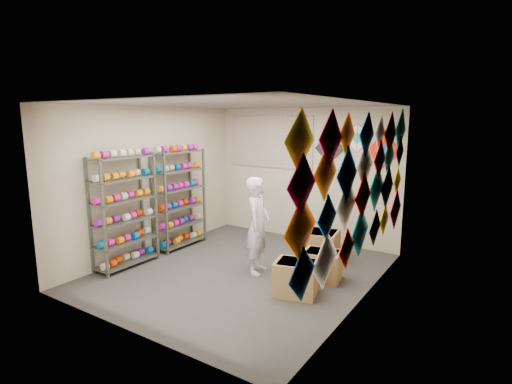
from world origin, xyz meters
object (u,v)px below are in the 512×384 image
Objects in this scene: shelf_rack_back at (179,199)px; carton_c at (322,246)px; shelf_rack_front at (124,212)px; carton_b at (322,266)px; shopkeeper at (258,226)px; carton_a at (296,278)px.

shelf_rack_back is 2.86m from carton_c.
shelf_rack_front is at bearing -152.20° from carton_c.
carton_c is at bearing 104.09° from carton_b.
carton_c is (-0.36, 0.81, 0.03)m from carton_b.
shelf_rack_front is 3.15× the size of carton_c.
shopkeeper reaches higher than carton_c.
shelf_rack_front is 3.45m from carton_c.
shelf_rack_front is 1.00× the size of shelf_rack_back.
shelf_rack_back is 3.24× the size of carton_a.
carton_b is at bearing 67.47° from carton_a.
shelf_rack_back reaches higher than shopkeeper.
shelf_rack_back is 3.11m from carton_b.
shelf_rack_front is 1.30m from shelf_rack_back.
carton_b is at bearing -0.64° from shelf_rack_back.
carton_b is 0.93× the size of carton_c.
shelf_rack_back reaches higher than carton_a.
carton_c is at bearing 85.65° from carton_a.
shopkeeper is at bearing -174.97° from carton_b.
carton_c reaches higher than carton_a.
shelf_rack_back reaches higher than carton_c.
shelf_rack_front reaches higher than carton_b.
shopkeeper is at bearing 141.43° from carton_a.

